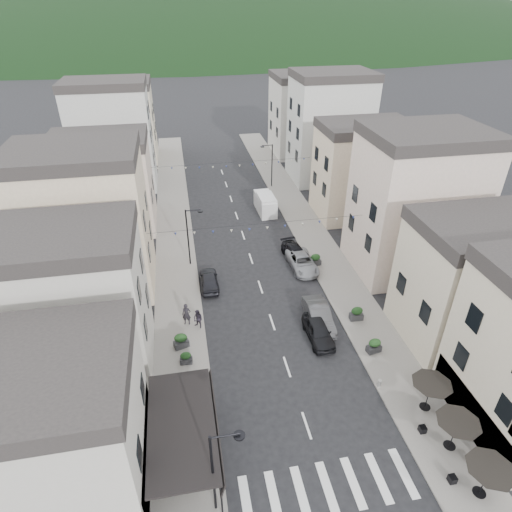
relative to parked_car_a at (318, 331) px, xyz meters
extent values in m
cube|color=slate|center=(-10.60, 18.53, -0.66)|extent=(4.00, 76.00, 0.12)
cube|color=slate|center=(4.40, 18.53, -0.66)|extent=(4.00, 76.00, 0.12)
ellipsoid|color=black|center=(-3.10, 286.53, -0.72)|extent=(640.00, 360.00, 70.00)
cube|color=#B5B0A6|center=(-18.60, -8.47, 3.28)|extent=(12.00, 8.00, 8.00)
cube|color=black|center=(-10.60, -8.47, 2.48)|extent=(3.60, 7.50, 0.15)
cube|color=black|center=(-8.80, -8.47, 1.98)|extent=(0.34, 7.50, 0.99)
cylinder|color=black|center=(-8.90, -11.97, 0.88)|extent=(0.10, 0.10, 3.20)
cylinder|color=black|center=(-8.90, -4.97, 0.88)|extent=(0.10, 0.10, 3.20)
cube|color=#B5B0A6|center=(-17.60, 0.53, 4.28)|extent=(10.00, 7.00, 10.00)
cube|color=#262323|center=(-17.60, 0.53, 9.78)|extent=(10.20, 7.14, 1.00)
cube|color=#C1AD91|center=(-17.60, 10.53, 5.28)|extent=(10.00, 8.00, 12.00)
cube|color=#262323|center=(-17.60, 10.53, 11.78)|extent=(10.20, 8.16, 1.00)
cube|color=#BCA898|center=(-17.60, 22.53, 4.03)|extent=(10.00, 8.00, 9.50)
cube|color=#262323|center=(-17.60, 22.53, 9.28)|extent=(10.20, 8.16, 1.00)
cube|color=#ABACA6|center=(-17.60, 34.53, 5.78)|extent=(10.00, 7.00, 13.00)
cube|color=#262323|center=(-17.60, 34.53, 12.78)|extent=(10.20, 7.14, 1.00)
cube|color=#C1B59A|center=(-17.60, 46.53, 4.78)|extent=(10.00, 9.00, 11.00)
cube|color=#262323|center=(-17.60, 46.53, 10.78)|extent=(10.20, 9.18, 1.00)
cube|color=#C1B59A|center=(11.40, -1.47, 3.78)|extent=(10.00, 7.00, 9.00)
cube|color=#262323|center=(11.40, -1.47, 8.78)|extent=(10.20, 7.14, 1.00)
cube|color=#BCA898|center=(11.40, 8.53, 5.53)|extent=(10.00, 8.00, 12.50)
cube|color=#262323|center=(11.40, 8.53, 12.28)|extent=(10.20, 8.16, 1.00)
cube|color=#C1AD91|center=(11.40, 20.53, 4.28)|extent=(10.00, 7.00, 10.00)
cube|color=#262323|center=(11.40, 20.53, 9.78)|extent=(10.20, 7.14, 1.00)
cube|color=#ABACA6|center=(11.40, 32.53, 6.03)|extent=(10.00, 8.00, 13.50)
cube|color=#262323|center=(11.40, 32.53, 13.28)|extent=(10.20, 8.16, 1.00)
cube|color=#B5B0A6|center=(11.40, 44.53, 5.03)|extent=(10.00, 9.00, 11.50)
cube|color=#262323|center=(11.40, 44.53, 11.28)|extent=(10.20, 9.18, 1.00)
cylinder|color=black|center=(4.60, -13.47, 0.55)|extent=(0.06, 0.06, 2.30)
cone|color=black|center=(4.60, -13.47, 1.65)|extent=(2.50, 2.50, 0.55)
cylinder|color=black|center=(4.60, -13.47, -0.23)|extent=(0.70, 0.70, 0.04)
cylinder|color=black|center=(4.60, -10.67, 0.55)|extent=(0.06, 0.06, 2.30)
cone|color=black|center=(4.60, -10.67, 1.65)|extent=(2.50, 2.50, 0.55)
cylinder|color=black|center=(4.60, -10.67, -0.23)|extent=(0.70, 0.70, 0.04)
cylinder|color=black|center=(4.60, -7.87, 0.55)|extent=(0.06, 0.06, 2.30)
cone|color=black|center=(4.60, -7.87, 1.65)|extent=(2.50, 2.50, 0.55)
cylinder|color=black|center=(4.60, -7.87, -0.23)|extent=(0.70, 0.70, 0.04)
cylinder|color=black|center=(-9.20, -11.47, 2.28)|extent=(0.14, 0.14, 6.00)
cylinder|color=black|center=(-8.50, -11.47, 5.18)|extent=(1.40, 0.10, 0.10)
cylinder|color=black|center=(-7.85, -11.47, 5.03)|extent=(0.56, 0.56, 0.08)
cylinder|color=black|center=(-9.20, 12.53, 2.28)|extent=(0.14, 0.14, 6.00)
cylinder|color=black|center=(-8.50, 12.53, 5.18)|extent=(1.40, 0.10, 0.10)
cylinder|color=black|center=(-7.85, 12.53, 5.03)|extent=(0.56, 0.56, 0.08)
cylinder|color=black|center=(3.00, 30.53, 2.28)|extent=(0.14, 0.14, 6.00)
cylinder|color=black|center=(2.30, 30.53, 5.18)|extent=(1.40, 0.10, 0.10)
cylinder|color=black|center=(1.65, 30.53, 5.03)|extent=(0.56, 0.56, 0.08)
cylinder|color=gray|center=(-8.80, -7.47, -0.30)|extent=(0.26, 0.26, 0.60)
cylinder|color=gray|center=(-8.80, -4.47, -0.30)|extent=(0.26, 0.26, 0.60)
cylinder|color=gray|center=(2.60, -5.47, -0.30)|extent=(0.26, 0.26, 0.60)
cylinder|color=black|center=(-3.10, 8.53, 5.28)|extent=(19.00, 0.02, 0.02)
cone|color=beige|center=(-11.80, 8.53, 5.09)|extent=(0.28, 0.28, 0.24)
cone|color=navy|center=(-10.22, 8.53, 5.00)|extent=(0.28, 0.28, 0.24)
cone|color=beige|center=(-8.64, 8.53, 4.92)|extent=(0.28, 0.28, 0.24)
cone|color=navy|center=(-7.05, 8.53, 4.86)|extent=(0.28, 0.28, 0.24)
cone|color=beige|center=(-5.47, 8.53, 4.81)|extent=(0.28, 0.28, 0.24)
cone|color=navy|center=(-3.89, 8.53, 4.79)|extent=(0.28, 0.28, 0.24)
cone|color=beige|center=(-2.30, 8.53, 4.79)|extent=(0.28, 0.28, 0.24)
cone|color=navy|center=(-0.72, 8.53, 4.81)|extent=(0.28, 0.28, 0.24)
cone|color=beige|center=(0.86, 8.53, 4.86)|extent=(0.28, 0.28, 0.24)
cone|color=navy|center=(2.45, 8.53, 4.92)|extent=(0.28, 0.28, 0.24)
cone|color=beige|center=(4.03, 8.53, 5.00)|extent=(0.28, 0.28, 0.24)
cone|color=navy|center=(5.61, 8.53, 5.09)|extent=(0.28, 0.28, 0.24)
cylinder|color=black|center=(-3.10, 24.53, 5.28)|extent=(19.00, 0.02, 0.02)
cone|color=beige|center=(-11.80, 24.53, 5.09)|extent=(0.28, 0.28, 0.24)
cone|color=navy|center=(-10.22, 24.53, 5.00)|extent=(0.28, 0.28, 0.24)
cone|color=beige|center=(-8.64, 24.53, 4.92)|extent=(0.28, 0.28, 0.24)
cone|color=navy|center=(-7.05, 24.53, 4.86)|extent=(0.28, 0.28, 0.24)
cone|color=beige|center=(-5.47, 24.53, 4.81)|extent=(0.28, 0.28, 0.24)
cone|color=navy|center=(-3.89, 24.53, 4.79)|extent=(0.28, 0.28, 0.24)
cone|color=beige|center=(-2.30, 24.53, 4.79)|extent=(0.28, 0.28, 0.24)
cone|color=navy|center=(-0.72, 24.53, 4.81)|extent=(0.28, 0.28, 0.24)
cone|color=beige|center=(0.86, 24.53, 4.86)|extent=(0.28, 0.28, 0.24)
cone|color=navy|center=(2.45, 24.53, 4.92)|extent=(0.28, 0.28, 0.24)
cone|color=beige|center=(4.03, 24.53, 5.00)|extent=(0.28, 0.28, 0.24)
cone|color=navy|center=(5.61, 24.53, 5.09)|extent=(0.28, 0.28, 0.24)
imported|color=black|center=(0.00, 0.00, 0.00)|extent=(1.80, 4.29, 1.45)
imported|color=#37373A|center=(0.57, 1.70, 0.07)|extent=(1.81, 4.86, 1.59)
imported|color=gray|center=(1.50, 9.88, -0.03)|extent=(2.47, 5.08, 1.39)
imported|color=black|center=(1.35, 11.61, -0.05)|extent=(2.50, 4.84, 1.34)
imported|color=black|center=(-7.70, 8.48, -0.02)|extent=(1.68, 4.13, 1.40)
cube|color=silver|center=(0.55, 23.02, 0.28)|extent=(2.03, 4.86, 2.00)
cube|color=silver|center=(0.57, 22.42, 1.33)|extent=(1.94, 3.25, 0.50)
cylinder|color=black|center=(-0.20, 21.20, -0.37)|extent=(0.27, 0.71, 0.70)
cylinder|color=black|center=(1.40, 21.24, -0.37)|extent=(0.27, 0.71, 0.70)
cylinder|color=black|center=(-0.30, 24.80, -0.37)|extent=(0.27, 0.71, 0.70)
cylinder|color=black|center=(1.30, 24.84, -0.37)|extent=(0.27, 0.71, 0.70)
imported|color=black|center=(-9.93, 3.49, 0.35)|extent=(0.77, 0.58, 1.91)
imported|color=#251F2A|center=(-9.06, 2.89, 0.23)|extent=(1.02, 1.01, 1.67)
cube|color=#28282A|center=(-10.22, -0.85, -0.38)|extent=(0.93, 0.57, 0.44)
ellipsoid|color=black|center=(-10.22, -0.85, 0.10)|extent=(0.78, 0.50, 0.57)
cube|color=#2E2E30|center=(-10.50, 0.89, -0.33)|extent=(1.24, 0.92, 0.55)
ellipsoid|color=black|center=(-10.50, 0.89, 0.28)|extent=(0.97, 0.62, 0.71)
cube|color=#29292B|center=(3.62, -2.26, -0.34)|extent=(1.16, 0.78, 0.53)
ellipsoid|color=black|center=(3.62, -2.26, 0.25)|extent=(0.94, 0.60, 0.68)
cube|color=#2F2E31|center=(3.74, 1.50, -0.33)|extent=(1.11, 0.64, 0.54)
ellipsoid|color=black|center=(3.74, 1.50, 0.26)|extent=(0.95, 0.61, 0.69)
cube|color=#2B2B2E|center=(2.90, 10.06, -0.33)|extent=(1.13, 0.69, 0.54)
ellipsoid|color=black|center=(2.90, 10.06, 0.26)|extent=(0.95, 0.61, 0.69)
camera|label=1|loc=(-9.36, -23.73, 22.34)|focal=30.00mm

